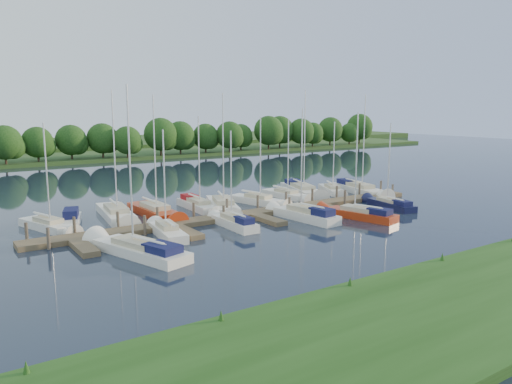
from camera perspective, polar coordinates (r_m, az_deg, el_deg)
ground at (r=40.27m, az=5.59°, el=-4.78°), size 260.00×260.00×0.00m
near_bank at (r=30.19m, az=25.57°, el=-10.21°), size 90.00×10.00×0.50m
dock at (r=45.94m, az=-0.21°, el=-2.66°), size 40.00×6.00×0.40m
mooring_pilings at (r=46.78m, az=-0.97°, el=-1.93°), size 38.24×2.84×2.00m
far_shore at (r=108.38m, az=-20.51°, el=3.95°), size 180.00×30.00×0.60m
distant_hill at (r=132.73m, az=-23.07°, el=4.91°), size 220.00×40.00×1.40m
treeline at (r=96.29m, az=-17.26°, el=5.75°), size 146.86×9.17×8.26m
sailboat_n_0 at (r=44.68m, az=-22.59°, el=-3.68°), size 3.52×7.12×9.17m
motorboat at (r=46.04m, az=-20.37°, el=-3.06°), size 2.71×5.10×1.66m
sailboat_n_2 at (r=47.24m, az=-15.62°, el=-2.59°), size 3.24×9.56×11.97m
sailboat_n_3 at (r=47.33m, az=-11.41°, el=-2.39°), size 2.38×9.07×11.57m
sailboat_n_4 at (r=49.77m, az=-6.63°, el=-1.61°), size 1.94×7.42×9.56m
sailboat_n_5 at (r=49.12m, az=-3.76°, el=-1.77°), size 4.76×9.18×11.79m
sailboat_n_6 at (r=52.09m, az=0.29°, el=-1.09°), size 3.35×7.35×9.41m
sailboat_n_7 at (r=55.76m, az=3.50°, el=-0.40°), size 2.19×7.12×9.03m
sailboat_n_8 at (r=58.79m, az=5.32°, el=0.15°), size 4.68×9.82×12.33m
sailboat_n_9 at (r=59.51m, az=8.71°, el=0.15°), size 3.94×6.62×8.70m
sailboat_n_10 at (r=60.16m, az=11.78°, el=0.22°), size 3.41×9.44×11.83m
sailboat_s_0 at (r=35.41m, az=-13.40°, el=-6.50°), size 4.53×9.49×11.93m
sailboat_s_1 at (r=39.97m, az=-10.14°, el=-4.58°), size 2.31×6.74×8.72m
sailboat_s_2 at (r=42.20m, az=-2.56°, el=-3.61°), size 1.67×6.47×8.49m
sailboat_s_3 at (r=45.11m, az=5.56°, el=-2.74°), size 2.58×8.02×10.38m
sailboat_s_4 at (r=46.44m, az=11.65°, el=-2.57°), size 3.40×7.84×9.97m
sailboat_s_5 at (r=52.03m, az=15.02°, el=-1.41°), size 2.56×6.96×8.79m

